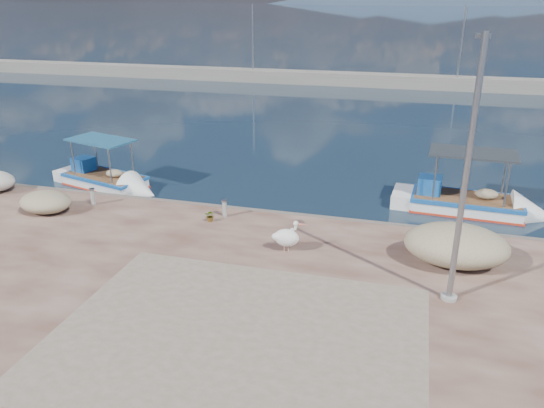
{
  "coord_description": "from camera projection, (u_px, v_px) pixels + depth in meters",
  "views": [
    {
      "loc": [
        4.69,
        -13.2,
        8.24
      ],
      "look_at": [
        0.0,
        3.8,
        1.3
      ],
      "focal_mm": 35.0,
      "sensor_mm": 36.0,
      "label": 1
    }
  ],
  "objects": [
    {
      "name": "breakwater",
      "position": [
        370.0,
        80.0,
        51.68
      ],
      "size": [
        120.0,
        2.2,
        7.5
      ],
      "color": "gray",
      "rests_on": "ground"
    },
    {
      "name": "boat_left",
      "position": [
        105.0,
        181.0,
        24.62
      ],
      "size": [
        5.67,
        3.14,
        2.59
      ],
      "rotation": [
        0.0,
        0.0,
        -0.27
      ],
      "color": "white",
      "rests_on": "ground"
    },
    {
      "name": "net_pile_b",
      "position": [
        46.0,
        202.0,
        20.25
      ],
      "size": [
        2.03,
        1.58,
        0.79
      ],
      "primitive_type": "ellipsoid",
      "color": "#BDB28D",
      "rests_on": "quay"
    },
    {
      "name": "bollard_near",
      "position": [
        224.0,
        208.0,
        19.82
      ],
      "size": [
        0.22,
        0.22,
        0.66
      ],
      "color": "gray",
      "rests_on": "quay"
    },
    {
      "name": "lamp_post",
      "position": [
        465.0,
        185.0,
        13.34
      ],
      "size": [
        0.44,
        0.96,
        7.0
      ],
      "color": "gray",
      "rests_on": "quay"
    },
    {
      "name": "ground",
      "position": [
        239.0,
        288.0,
        16.01
      ],
      "size": [
        1400.0,
        1400.0,
        0.0
      ],
      "primitive_type": "plane",
      "color": "#162635",
      "rests_on": "ground"
    },
    {
      "name": "quay_patch",
      "position": [
        237.0,
        337.0,
        12.89
      ],
      "size": [
        9.0,
        7.0,
        0.01
      ],
      "primitive_type": "cube",
      "color": "gray",
      "rests_on": "quay"
    },
    {
      "name": "pelican",
      "position": [
        287.0,
        237.0,
        17.04
      ],
      "size": [
        1.13,
        0.72,
        1.07
      ],
      "rotation": [
        0.0,
        0.0,
        0.3
      ],
      "color": "tan",
      "rests_on": "quay"
    },
    {
      "name": "boat_right",
      "position": [
        464.0,
        205.0,
        21.77
      ],
      "size": [
        6.15,
        2.35,
        2.91
      ],
      "rotation": [
        0.0,
        0.0,
        -0.06
      ],
      "color": "white",
      "rests_on": "ground"
    },
    {
      "name": "bollard_far",
      "position": [
        93.0,
        196.0,
        20.94
      ],
      "size": [
        0.22,
        0.22,
        0.68
      ],
      "color": "gray",
      "rests_on": "quay"
    },
    {
      "name": "potted_plant",
      "position": [
        211.0,
        216.0,
        19.44
      ],
      "size": [
        0.47,
        0.43,
        0.44
      ],
      "primitive_type": "imported",
      "rotation": [
        0.0,
        0.0,
        0.25
      ],
      "color": "#33722D",
      "rests_on": "quay"
    },
    {
      "name": "net_pile_c",
      "position": [
        456.0,
        245.0,
        16.23
      ],
      "size": [
        3.15,
        2.25,
        1.24
      ],
      "primitive_type": "ellipsoid",
      "color": "#BDB28D",
      "rests_on": "quay"
    }
  ]
}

